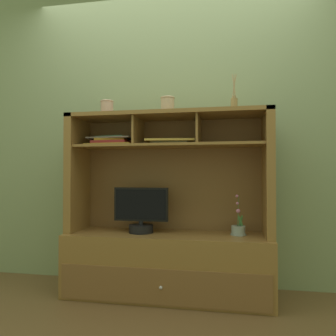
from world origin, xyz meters
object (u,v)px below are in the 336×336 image
magazine_stack_left (170,142)px  diffuser_bottle (234,103)px  accent_vase (107,108)px  media_console (168,242)px  tv_monitor (141,213)px  ceramic_vase (168,105)px  magazine_stack_centre (112,142)px  potted_orchid (238,229)px

magazine_stack_left → diffuser_bottle: diffuser_bottle is taller
accent_vase → media_console: bearing=-0.3°
tv_monitor → diffuser_bottle: bearing=0.4°
tv_monitor → ceramic_vase: size_ratio=3.39×
media_console → magazine_stack_left: media_console is taller
diffuser_bottle → media_console: bearing=176.6°
media_console → ceramic_vase: bearing=-90.0°
media_console → tv_monitor: 0.31m
tv_monitor → accent_vase: bearing=172.6°
ceramic_vase → accent_vase: same height
magazine_stack_centre → ceramic_vase: (0.47, -0.06, 0.27)m
potted_orchid → tv_monitor: bearing=-176.8°
magazine_stack_centre → accent_vase: size_ratio=3.15×
magazine_stack_left → accent_vase: 0.60m
potted_orchid → magazine_stack_centre: size_ratio=0.77×
media_console → potted_orchid: (0.53, 0.01, 0.12)m
potted_orchid → magazine_stack_left: 0.84m
media_console → magazine_stack_left: (0.02, -0.02, 0.78)m
accent_vase → ceramic_vase: bearing=-3.2°
potted_orchid → ceramic_vase: bearing=-176.6°
diffuser_bottle → potted_orchid: bearing=52.9°
magazine_stack_centre → diffuser_bottle: 1.01m
ceramic_vase → accent_vase: (-0.51, 0.03, -0.00)m
magazine_stack_left → accent_vase: size_ratio=3.19×
potted_orchid → magazine_stack_left: magazine_stack_left is taller
diffuser_bottle → ceramic_vase: 0.51m
magazine_stack_left → diffuser_bottle: 0.56m
magazine_stack_centre → media_console: bearing=-4.7°
accent_vase → tv_monitor: bearing=-7.4°
magazine_stack_left → ceramic_vase: bearing=-164.8°
magazine_stack_left → diffuser_bottle: bearing=-1.1°
magazine_stack_centre → ceramic_vase: bearing=-7.8°
tv_monitor → magazine_stack_centre: size_ratio=1.09×
potted_orchid → diffuser_bottle: size_ratio=1.10×
magazine_stack_centre → accent_vase: bearing=-133.5°
potted_orchid → accent_vase: accent_vase is taller
magazine_stack_left → magazine_stack_centre: 0.49m
magazine_stack_left → tv_monitor: bearing=-176.1°
tv_monitor → media_console: bearing=9.7°
potted_orchid → magazine_stack_left: size_ratio=0.76×
diffuser_bottle → accent_vase: (-1.01, 0.03, 0.01)m
tv_monitor → accent_vase: 0.89m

